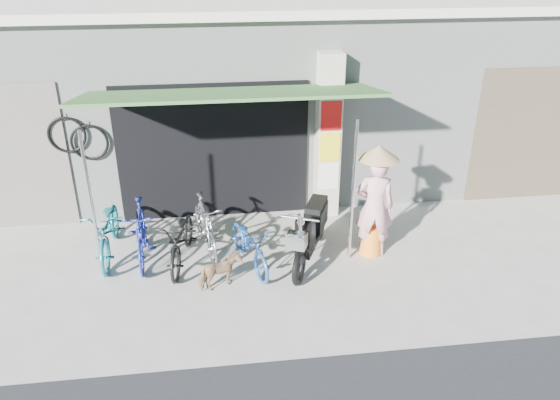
{
  "coord_description": "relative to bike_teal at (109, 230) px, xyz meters",
  "views": [
    {
      "loc": [
        -1.19,
        -6.65,
        4.75
      ],
      "look_at": [
        -0.2,
        1.0,
        1.0
      ],
      "focal_mm": 35.0,
      "sensor_mm": 36.0,
      "label": 1
    }
  ],
  "objects": [
    {
      "name": "ground",
      "position": [
        2.94,
        -1.35,
        -0.47
      ],
      "size": [
        80.0,
        80.0,
        0.0
      ],
      "primitive_type": "plane",
      "color": "#B0AA9F",
      "rests_on": "ground"
    },
    {
      "name": "bike_silver",
      "position": [
        1.53,
        -0.07,
        0.0
      ],
      "size": [
        0.76,
        1.63,
        0.94
      ],
      "primitive_type": "imported",
      "rotation": [
        0.0,
        0.0,
        0.21
      ],
      "color": "#A5A4A9",
      "rests_on": "ground"
    },
    {
      "name": "shop_pillar",
      "position": [
        3.79,
        1.1,
        1.03
      ],
      "size": [
        0.42,
        0.44,
        3.0
      ],
      "color": "beige",
      "rests_on": "ground"
    },
    {
      "name": "nun",
      "position": [
        4.24,
        -0.48,
        0.46
      ],
      "size": [
        0.69,
        0.64,
        1.89
      ],
      "rotation": [
        0.0,
        0.0,
        2.94
      ],
      "color": "pink",
      "rests_on": "ground"
    },
    {
      "name": "neighbour_right",
      "position": [
        7.94,
        1.24,
        0.83
      ],
      "size": [
        2.6,
        0.06,
        2.6
      ],
      "primitive_type": "cube",
      "color": "brown",
      "rests_on": "ground"
    },
    {
      "name": "bike_black",
      "position": [
        1.17,
        -0.39,
        -0.04
      ],
      "size": [
        0.8,
        1.68,
        0.85
      ],
      "primitive_type": "imported",
      "rotation": [
        0.0,
        0.0,
        -0.15
      ],
      "color": "black",
      "rests_on": "ground"
    },
    {
      "name": "bike_navy",
      "position": [
        2.23,
        -0.62,
        -0.07
      ],
      "size": [
        0.93,
        1.59,
        0.79
      ],
      "primitive_type": "imported",
      "rotation": [
        0.0,
        0.0,
        0.29
      ],
      "color": "#22539E",
      "rests_on": "ground"
    },
    {
      "name": "street_dog",
      "position": [
        1.74,
        -1.17,
        -0.2
      ],
      "size": [
        0.71,
        0.55,
        0.54
      ],
      "primitive_type": "imported",
      "rotation": [
        0.0,
        0.0,
        2.03
      ],
      "color": "tan",
      "rests_on": "ground"
    },
    {
      "name": "bike_blue",
      "position": [
        0.52,
        -0.2,
        0.01
      ],
      "size": [
        0.56,
        1.63,
        0.97
      ],
      "primitive_type": "imported",
      "rotation": [
        0.0,
        0.0,
        0.07
      ],
      "color": "navy",
      "rests_on": "ground"
    },
    {
      "name": "bicycle_shop",
      "position": [
        2.93,
        3.74,
        1.37
      ],
      "size": [
        12.3,
        5.3,
        3.66
      ],
      "color": "#A9AEA6",
      "rests_on": "ground"
    },
    {
      "name": "awning",
      "position": [
        2.03,
        0.28,
        2.04
      ],
      "size": [
        4.6,
        1.88,
        2.72
      ],
      "color": "#305A28",
      "rests_on": "ground"
    },
    {
      "name": "bike_teal",
      "position": [
        0.0,
        0.0,
        0.0
      ],
      "size": [
        0.67,
        1.8,
        0.94
      ],
      "primitive_type": "imported",
      "rotation": [
        0.0,
        0.0,
        0.02
      ],
      "color": "#1B737A",
      "rests_on": "ground"
    },
    {
      "name": "moped",
      "position": [
        3.21,
        -0.53,
        0.03
      ],
      "size": [
        0.97,
        1.85,
        1.11
      ],
      "rotation": [
        0.0,
        0.0,
        -0.42
      ],
      "color": "black",
      "rests_on": "ground"
    }
  ]
}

